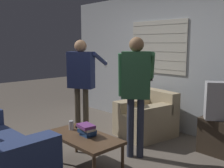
# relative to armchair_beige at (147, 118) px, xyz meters

# --- Properties ---
(ground_plane) EXTENTS (16.00, 16.00, 0.00)m
(ground_plane) POSITION_rel_armchair_beige_xyz_m (-0.01, -1.45, -0.32)
(ground_plane) COLOR #665B51
(wall_back) EXTENTS (5.20, 0.08, 2.55)m
(wall_back) POSITION_rel_armchair_beige_xyz_m (-0.02, 0.58, 0.97)
(wall_back) COLOR #ADB2B7
(wall_back) RESTS_ON ground_plane
(armchair_beige) EXTENTS (0.90, 0.98, 0.77)m
(armchair_beige) POSITION_rel_armchair_beige_xyz_m (0.00, 0.00, 0.00)
(armchair_beige) COLOR tan
(armchair_beige) RESTS_ON ground_plane
(coffee_table) EXTENTS (1.04, 0.53, 0.44)m
(coffee_table) POSITION_rel_armchair_beige_xyz_m (0.22, -1.57, 0.08)
(coffee_table) COLOR brown
(coffee_table) RESTS_ON ground_plane
(person_left_standing) EXTENTS (0.56, 0.84, 1.67)m
(person_left_standing) POSITION_rel_armchair_beige_xyz_m (-0.84, -0.80, 0.75)
(person_left_standing) COLOR #4C4233
(person_left_standing) RESTS_ON ground_plane
(person_right_standing) EXTENTS (0.49, 0.76, 1.70)m
(person_right_standing) POSITION_rel_armchair_beige_xyz_m (0.44, -0.82, 0.75)
(person_right_standing) COLOR #33384C
(person_right_standing) RESTS_ON ground_plane
(book_stack) EXTENTS (0.25, 0.21, 0.15)m
(book_stack) POSITION_rel_armchair_beige_xyz_m (0.25, -1.54, 0.20)
(book_stack) COLOR #284C89
(book_stack) RESTS_ON coffee_table
(soda_can) EXTENTS (0.07, 0.07, 0.13)m
(soda_can) POSITION_rel_armchair_beige_xyz_m (-0.09, -1.54, 0.18)
(soda_can) COLOR silver
(soda_can) RESTS_ON coffee_table
(spare_remote) EXTENTS (0.07, 0.14, 0.02)m
(spare_remote) POSITION_rel_armchair_beige_xyz_m (-0.10, -1.40, 0.13)
(spare_remote) COLOR black
(spare_remote) RESTS_ON coffee_table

